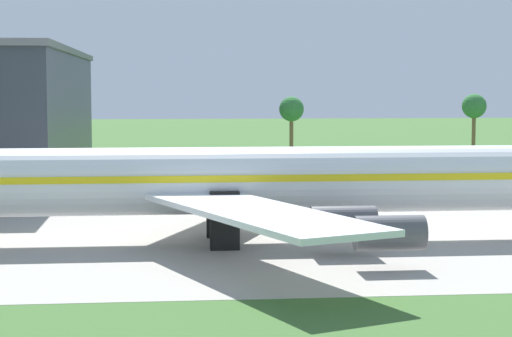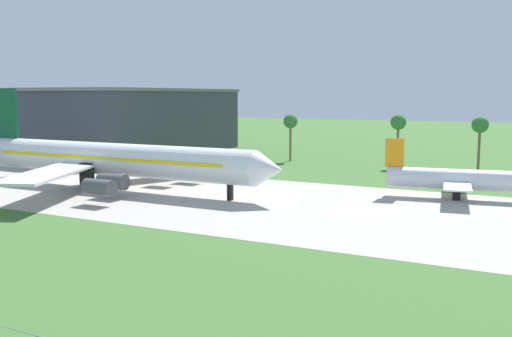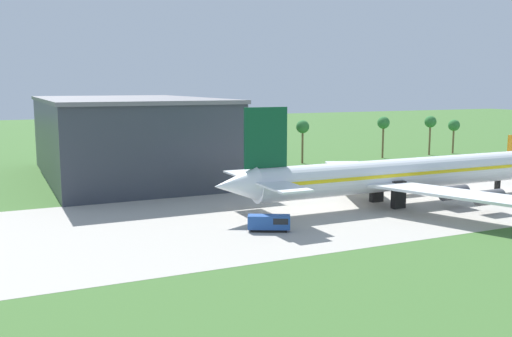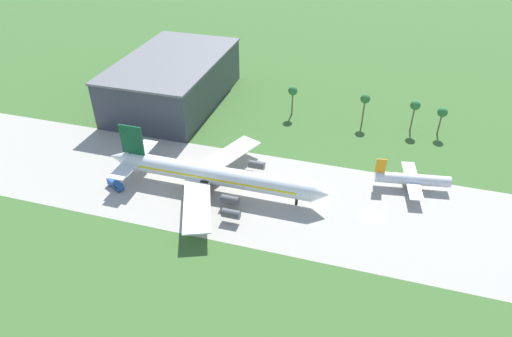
# 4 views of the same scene
# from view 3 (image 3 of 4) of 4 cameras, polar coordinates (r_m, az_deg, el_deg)

# --- Properties ---
(jet_airliner) EXTENTS (69.43, 51.86, 17.93)m
(jet_airliner) POSITION_cam_3_polar(r_m,az_deg,el_deg) (105.45, 13.75, -0.64)
(jet_airliner) COLOR white
(jet_airliner) RESTS_ON ground_plane
(baggage_tug) EXTENTS (6.45, 4.61, 2.42)m
(baggage_tug) POSITION_cam_3_polar(r_m,az_deg,el_deg) (84.31, 1.45, -5.43)
(baggage_tug) COLOR black
(baggage_tug) RESTS_ON ground_plane
(terminal_building) EXTENTS (36.72, 61.20, 18.44)m
(terminal_building) POSITION_cam_3_polar(r_m,az_deg,el_deg) (137.20, -12.86, 3.06)
(terminal_building) COLOR #333842
(terminal_building) RESTS_ON ground_plane
(palm_tree_row) EXTENTS (113.26, 3.60, 12.25)m
(palm_tree_row) POSITION_cam_3_polar(r_m,az_deg,el_deg) (184.48, 17.57, 4.28)
(palm_tree_row) COLOR brown
(palm_tree_row) RESTS_ON ground_plane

